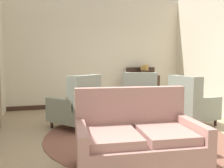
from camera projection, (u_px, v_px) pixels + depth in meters
ground at (142, 140)px, 3.91m from camera, size 9.06×9.06×0.00m
wall_back at (99, 52)px, 6.85m from camera, size 5.41×0.08×3.27m
baseboard_back at (100, 104)px, 6.95m from camera, size 5.25×0.03×0.12m
area_rug at (135, 135)px, 4.19m from camera, size 3.25×3.25×0.01m
coffee_table at (142, 118)px, 4.03m from camera, size 0.87×0.87×0.44m
porcelain_vase at (141, 105)px, 4.02m from camera, size 0.16×0.16×0.33m
settee at (137, 138)px, 2.80m from camera, size 1.54×1.01×0.99m
armchair_back_corner at (141, 98)px, 5.61m from camera, size 1.09×1.11×1.08m
armchair_near_window at (77, 106)px, 4.61m from camera, size 1.10×1.12×1.07m
armchair_foreground_right at (191, 104)px, 4.88m from camera, size 0.90×0.87×1.04m
side_table at (158, 104)px, 4.95m from camera, size 0.51×0.51×0.72m
sideboard at (143, 88)px, 7.03m from camera, size 0.93×0.40×1.16m
gramophone at (145, 68)px, 6.91m from camera, size 0.33×0.39×0.45m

